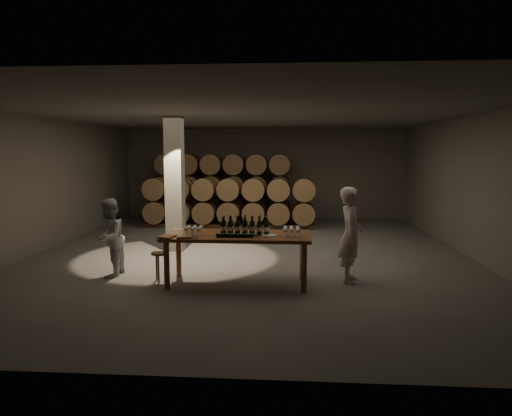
# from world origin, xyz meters

# --- Properties ---
(room) EXTENTS (12.00, 12.00, 12.00)m
(room) POSITION_xyz_m (-1.80, 0.20, 1.60)
(room) COLOR #575452
(room) RESTS_ON ground
(tasting_table) EXTENTS (2.60, 1.10, 0.90)m
(tasting_table) POSITION_xyz_m (0.00, -2.50, 0.80)
(tasting_table) COLOR brown
(tasting_table) RESTS_ON ground
(barrel_stack_back) EXTENTS (4.70, 0.95, 2.31)m
(barrel_stack_back) POSITION_xyz_m (-1.35, 5.20, 1.20)
(barrel_stack_back) COLOR brown
(barrel_stack_back) RESTS_ON ground
(barrel_stack_front) EXTENTS (5.48, 0.95, 1.57)m
(barrel_stack_front) POSITION_xyz_m (-0.96, 3.80, 0.83)
(barrel_stack_front) COLOR brown
(barrel_stack_front) RESTS_ON ground
(bottle_cluster) EXTENTS (0.86, 0.23, 0.34)m
(bottle_cluster) POSITION_xyz_m (0.13, -2.45, 1.02)
(bottle_cluster) COLOR black
(bottle_cluster) RESTS_ON tasting_table
(lying_bottles) EXTENTS (0.74, 0.07, 0.07)m
(lying_bottles) POSITION_xyz_m (0.00, -2.80, 0.94)
(lying_bottles) COLOR black
(lying_bottles) RESTS_ON tasting_table
(glass_cluster_left) EXTENTS (0.30, 0.30, 0.16)m
(glass_cluster_left) POSITION_xyz_m (-0.76, -2.61, 1.01)
(glass_cluster_left) COLOR silver
(glass_cluster_left) RESTS_ON tasting_table
(glass_cluster_right) EXTENTS (0.30, 0.41, 0.16)m
(glass_cluster_right) POSITION_xyz_m (0.97, -2.58, 1.01)
(glass_cluster_right) COLOR silver
(glass_cluster_right) RESTS_ON tasting_table
(plate) EXTENTS (0.28, 0.28, 0.02)m
(plate) POSITION_xyz_m (0.58, -2.60, 0.91)
(plate) COLOR silver
(plate) RESTS_ON tasting_table
(notebook_near) EXTENTS (0.29, 0.26, 0.03)m
(notebook_near) POSITION_xyz_m (-0.88, -2.90, 0.92)
(notebook_near) COLOR brown
(notebook_near) RESTS_ON tasting_table
(notebook_corner) EXTENTS (0.29, 0.34, 0.03)m
(notebook_corner) POSITION_xyz_m (-1.18, -2.87, 0.91)
(notebook_corner) COLOR brown
(notebook_corner) RESTS_ON tasting_table
(pen) EXTENTS (0.14, 0.01, 0.01)m
(pen) POSITION_xyz_m (-0.71, -2.95, 0.91)
(pen) COLOR black
(pen) RESTS_ON tasting_table
(stool) EXTENTS (0.32, 0.32, 0.54)m
(stool) POSITION_xyz_m (-1.43, -2.47, 0.44)
(stool) COLOR brown
(stool) RESTS_ON ground
(person_man) EXTENTS (0.51, 0.69, 1.74)m
(person_man) POSITION_xyz_m (2.04, -2.23, 0.87)
(person_man) COLOR beige
(person_man) RESTS_ON ground
(person_woman) EXTENTS (0.57, 0.73, 1.49)m
(person_woman) POSITION_xyz_m (-2.49, -2.17, 0.75)
(person_woman) COLOR silver
(person_woman) RESTS_ON ground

